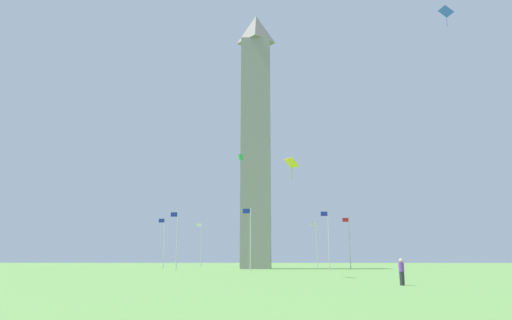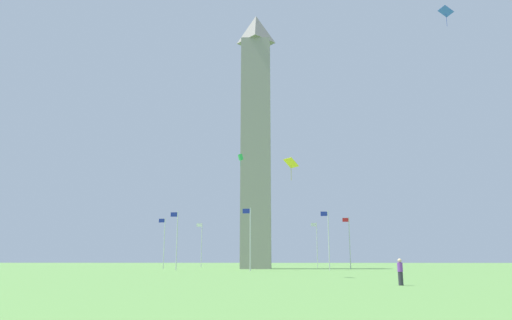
% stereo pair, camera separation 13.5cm
% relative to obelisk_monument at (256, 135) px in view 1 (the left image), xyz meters
% --- Properties ---
extents(ground_plane, '(260.00, 260.00, 0.00)m').
position_rel_obelisk_monument_xyz_m(ground_plane, '(0.00, 0.00, -22.69)').
color(ground_plane, '#609347').
extents(obelisk_monument, '(4.99, 4.99, 45.39)m').
position_rel_obelisk_monument_xyz_m(obelisk_monument, '(0.00, 0.00, 0.00)').
color(obelisk_monument, gray).
rests_on(obelisk_monument, ground).
extents(flagpole_n, '(1.12, 0.14, 8.40)m').
position_rel_obelisk_monument_xyz_m(flagpole_n, '(15.50, 0.00, -18.10)').
color(flagpole_n, silver).
rests_on(flagpole_n, ground).
extents(flagpole_ne, '(1.12, 0.14, 8.40)m').
position_rel_obelisk_monument_xyz_m(flagpole_ne, '(10.98, 10.92, -18.10)').
color(flagpole_ne, silver).
rests_on(flagpole_ne, ground).
extents(flagpole_e, '(1.12, 0.14, 8.40)m').
position_rel_obelisk_monument_xyz_m(flagpole_e, '(0.06, 15.44, -18.10)').
color(flagpole_e, silver).
rests_on(flagpole_e, ground).
extents(flagpole_se, '(1.12, 0.14, 8.40)m').
position_rel_obelisk_monument_xyz_m(flagpole_se, '(-10.86, 10.92, -18.10)').
color(flagpole_se, silver).
rests_on(flagpole_se, ground).
extents(flagpole_s, '(1.12, 0.14, 8.40)m').
position_rel_obelisk_monument_xyz_m(flagpole_s, '(-15.38, 0.00, -18.10)').
color(flagpole_s, silver).
rests_on(flagpole_s, ground).
extents(flagpole_sw, '(1.12, 0.14, 8.40)m').
position_rel_obelisk_monument_xyz_m(flagpole_sw, '(-10.86, -10.92, -18.10)').
color(flagpole_sw, silver).
rests_on(flagpole_sw, ground).
extents(flagpole_w, '(1.12, 0.14, 8.40)m').
position_rel_obelisk_monument_xyz_m(flagpole_w, '(0.06, -15.44, -18.10)').
color(flagpole_w, silver).
rests_on(flagpole_w, ground).
extents(flagpole_nw, '(1.12, 0.14, 8.40)m').
position_rel_obelisk_monument_xyz_m(flagpole_nw, '(10.98, -10.92, -18.10)').
color(flagpole_nw, silver).
rests_on(flagpole_nw, ground).
extents(person_purple_shirt, '(0.32, 0.32, 1.59)m').
position_rel_obelisk_monument_xyz_m(person_purple_shirt, '(-11.23, 49.67, -21.91)').
color(person_purple_shirt, '#2D2D38').
rests_on(person_purple_shirt, ground).
extents(kite_yellow_diamond, '(1.43, 1.46, 1.96)m').
position_rel_obelisk_monument_xyz_m(kite_yellow_diamond, '(-5.04, 37.77, -12.73)').
color(kite_yellow_diamond, yellow).
extents(kite_blue_diamond, '(1.75, 1.88, 2.55)m').
position_rel_obelisk_monument_xyz_m(kite_blue_diamond, '(-25.97, 21.86, 10.56)').
color(kite_blue_diamond, blue).
extents(kite_green_box, '(0.84, 0.76, 1.82)m').
position_rel_obelisk_monument_xyz_m(kite_green_box, '(1.58, 12.90, -6.70)').
color(kite_green_box, green).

